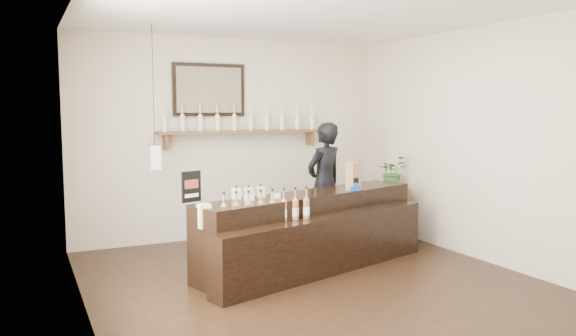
# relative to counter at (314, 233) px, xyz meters

# --- Properties ---
(ground) EXTENTS (5.00, 5.00, 0.00)m
(ground) POSITION_rel_counter_xyz_m (-0.29, -0.59, -0.40)
(ground) COLOR black
(ground) RESTS_ON ground
(room_shell) EXTENTS (5.00, 5.00, 5.00)m
(room_shell) POSITION_rel_counter_xyz_m (-0.29, -0.59, 1.30)
(room_shell) COLOR beige
(room_shell) RESTS_ON ground
(back_wall_decor) EXTENTS (2.66, 0.96, 1.69)m
(back_wall_decor) POSITION_rel_counter_xyz_m (-0.45, 1.79, 1.36)
(back_wall_decor) COLOR brown
(back_wall_decor) RESTS_ON ground
(counter) EXTENTS (3.06, 1.65, 0.99)m
(counter) POSITION_rel_counter_xyz_m (0.00, 0.00, 0.00)
(counter) COLOR black
(counter) RESTS_ON ground
(promo_sign) EXTENTS (0.23, 0.10, 0.33)m
(promo_sign) POSITION_rel_counter_xyz_m (-1.42, 0.09, 0.61)
(promo_sign) COLOR black
(promo_sign) RESTS_ON counter
(paper_bag) EXTENTS (0.18, 0.16, 0.34)m
(paper_bag) POSITION_rel_counter_xyz_m (0.58, 0.10, 0.62)
(paper_bag) COLOR #875E41
(paper_bag) RESTS_ON counter
(tape_dispenser) EXTENTS (0.12, 0.05, 0.10)m
(tape_dispenser) POSITION_rel_counter_xyz_m (0.57, 0.03, 0.49)
(tape_dispenser) COLOR #1844AA
(tape_dispenser) RESTS_ON counter
(side_cabinet) EXTENTS (0.47, 0.57, 0.72)m
(side_cabinet) POSITION_rel_counter_xyz_m (1.71, 0.87, -0.04)
(side_cabinet) COLOR brown
(side_cabinet) RESTS_ON ground
(potted_plant) EXTENTS (0.49, 0.46, 0.44)m
(potted_plant) POSITION_rel_counter_xyz_m (1.71, 0.87, 0.54)
(potted_plant) COLOR #356C2B
(potted_plant) RESTS_ON side_cabinet
(shopkeeper) EXTENTS (0.78, 0.63, 1.86)m
(shopkeeper) POSITION_rel_counter_xyz_m (0.67, 0.96, 0.53)
(shopkeeper) COLOR black
(shopkeeper) RESTS_ON ground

